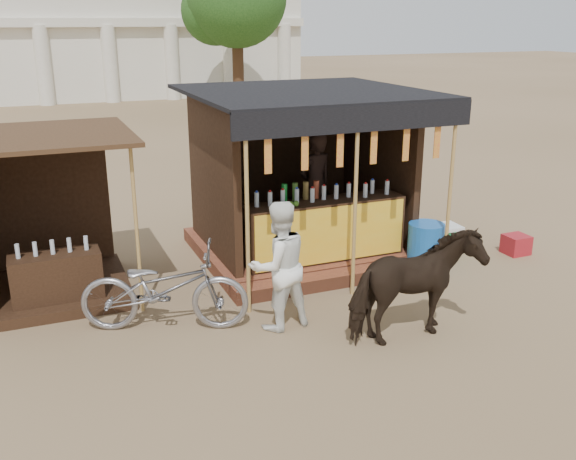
% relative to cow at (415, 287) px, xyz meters
% --- Properties ---
extents(ground, '(120.00, 120.00, 0.00)m').
position_rel_cow_xyz_m(ground, '(-1.04, -0.02, -0.71)').
color(ground, '#846B4C').
rests_on(ground, ground).
extents(main_stall, '(3.60, 3.61, 2.78)m').
position_rel_cow_xyz_m(main_stall, '(-0.02, 3.34, 0.32)').
color(main_stall, brown).
rests_on(main_stall, ground).
extents(secondary_stall, '(2.40, 2.40, 2.38)m').
position_rel_cow_xyz_m(secondary_stall, '(-4.21, 3.22, 0.14)').
color(secondary_stall, '#352013').
rests_on(secondary_stall, ground).
extents(cow, '(1.73, 0.89, 1.42)m').
position_rel_cow_xyz_m(cow, '(0.00, 0.00, 0.00)').
color(cow, black).
rests_on(cow, ground).
extents(motorbike, '(2.27, 1.46, 1.13)m').
position_rel_cow_xyz_m(motorbike, '(-2.80, 1.48, -0.14)').
color(motorbike, gray).
rests_on(motorbike, ground).
extents(bystander, '(0.91, 0.75, 1.70)m').
position_rel_cow_xyz_m(bystander, '(-1.42, 0.98, 0.14)').
color(bystander, white).
rests_on(bystander, ground).
extents(blue_barrel, '(0.64, 0.64, 0.76)m').
position_rel_cow_xyz_m(blue_barrel, '(1.51, 1.98, -0.33)').
color(blue_barrel, '#1758AE').
rests_on(blue_barrel, ground).
extents(red_crate, '(0.40, 0.38, 0.33)m').
position_rel_cow_xyz_m(red_crate, '(3.36, 1.98, -0.54)').
color(red_crate, maroon).
rests_on(red_crate, ground).
extents(cooler, '(0.65, 0.46, 0.46)m').
position_rel_cow_xyz_m(cooler, '(2.24, 2.58, -0.48)').
color(cooler, '#186E38').
rests_on(cooler, ground).
extents(background_building, '(26.00, 7.45, 8.18)m').
position_rel_cow_xyz_m(background_building, '(-3.04, 29.93, 3.27)').
color(background_building, silver).
rests_on(background_building, ground).
extents(tree, '(4.50, 4.40, 7.00)m').
position_rel_cow_xyz_m(tree, '(4.77, 22.12, 3.92)').
color(tree, '#382314').
rests_on(tree, ground).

